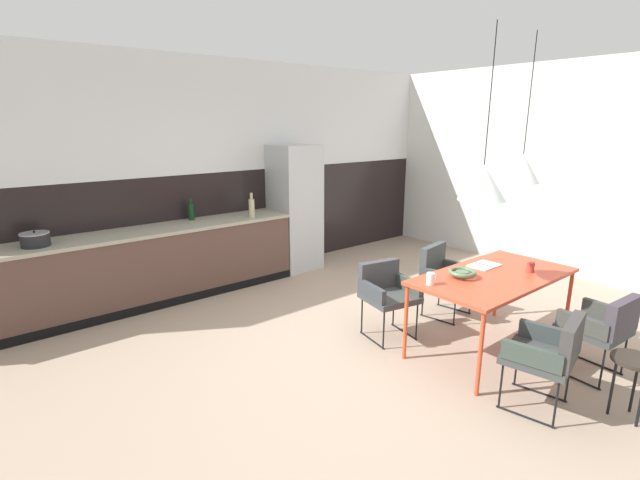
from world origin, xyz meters
The scene contains 21 objects.
ground_plane centered at (0.00, 0.00, 0.00)m, with size 9.65×9.65×0.00m, color tan.
back_wall_splashback_dark centered at (0.00, 2.88, 0.73)m, with size 7.43×0.12×1.46m, color black.
back_wall_panel_upper centered at (0.00, 2.88, 2.19)m, with size 7.43×0.12×1.46m, color silver.
side_wall_right centered at (3.65, 0.00, 1.46)m, with size 0.12×5.88×2.93m, color silver.
kitchen_counter centered at (-1.53, 2.52, 0.45)m, with size 4.10×0.63×0.90m.
refrigerator_column centered at (0.83, 2.52, 0.90)m, with size 0.61×0.60×1.81m, color #ADAFB2.
dining_table centered at (0.77, -0.70, 0.70)m, with size 1.62×0.83×0.75m.
armchair_by_stool centered at (0.22, 0.14, 0.50)m, with size 0.56×0.55×0.75m.
armchair_near_window centered at (1.05, -1.56, 0.49)m, with size 0.52×0.50×0.74m.
armchair_corner_seat centered at (1.10, 0.11, 0.50)m, with size 0.55×0.54×0.78m.
armchair_head_of_table centered at (0.23, -1.50, 0.50)m, with size 0.57×0.56×0.76m.
fruit_bowl centered at (0.47, -0.56, 0.79)m, with size 0.25×0.25×0.07m.
open_book centered at (0.93, -0.49, 0.76)m, with size 0.30×0.21×0.02m.
mug_tall_blue centered at (1.10, -0.87, 0.80)m, with size 0.12×0.07×0.10m.
mug_glass_clear centered at (0.10, -0.49, 0.80)m, with size 0.12×0.07×0.11m.
cooking_pot centered at (-2.43, 2.49, 0.97)m, with size 0.27×0.27×0.16m.
bottle_spice_small centered at (-0.67, 2.70, 1.01)m, with size 0.07×0.07×0.28m.
bottle_oil_tall centered at (0.01, 2.36, 1.03)m, with size 0.08×0.08×0.33m.
side_stool centered at (0.60, -1.93, 0.43)m, with size 0.31×0.31×0.48m.
pendant_lamp_over_table_near centered at (0.44, -0.70, 1.63)m, with size 0.39×0.39×1.40m.
pendant_lamp_over_table_far centered at (1.09, -0.69, 1.71)m, with size 0.32×0.32×1.30m.
Camera 1 is at (-3.00, -2.79, 2.12)m, focal length 25.61 mm.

